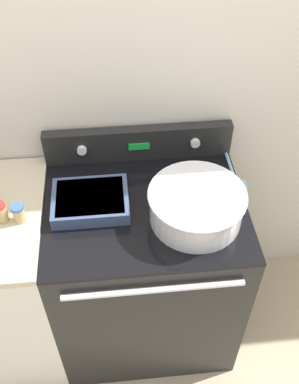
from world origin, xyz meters
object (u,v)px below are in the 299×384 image
Objects in this scene: casserole_dish at (90,200)px; ladle at (238,184)px; spice_jar_red_cap at (1,212)px; spice_jar_blue_cap at (19,213)px; mixing_bowl at (196,204)px.

casserole_dish is 1.02× the size of ladle.
ladle is at bearing 5.14° from spice_jar_red_cap.
spice_jar_blue_cap is at bearing -167.74° from casserole_dish.
spice_jar_red_cap is (-0.07, 0.01, 0.00)m from spice_jar_blue_cap.
spice_jar_blue_cap is at bearing -6.41° from spice_jar_red_cap.
spice_jar_blue_cap reaches higher than ladle.
mixing_bowl reaches higher than spice_jar_blue_cap.
ladle is 3.76× the size of spice_jar_blue_cap.
ladle is at bearing 6.02° from spice_jar_blue_cap.
spice_jar_red_cap is at bearing 173.59° from spice_jar_blue_cap.
casserole_dish is 0.60m from ladle.
casserole_dish is at bearing -176.80° from ladle.
mixing_bowl reaches higher than ladle.
ladle reaches higher than casserole_dish.
casserole_dish is 0.34m from spice_jar_red_cap.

